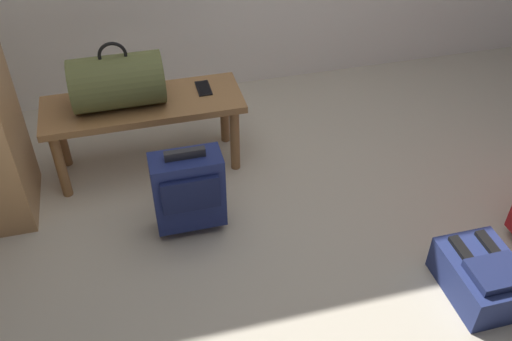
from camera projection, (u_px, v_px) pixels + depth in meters
The scene contains 6 objects.
ground_plane at pixel (295, 254), 2.58m from camera, with size 6.60×6.60×0.00m, color #B2A893.
bench at pixel (144, 112), 2.86m from camera, with size 1.00×0.36×0.41m.
duffel_bag_olive at pixel (117, 81), 2.72m from camera, with size 0.44×0.26×0.34m.
cell_phone at pixel (204, 88), 2.92m from camera, with size 0.07×0.14×0.01m.
suitcase_small_navy at pixel (188, 190), 2.56m from camera, with size 0.32×0.19×0.46m.
backpack_navy at pixel (482, 277), 2.35m from camera, with size 0.28×0.38×0.21m.
Camera 1 is at (-0.61, -1.66, 1.92)m, focal length 39.71 mm.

